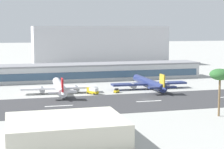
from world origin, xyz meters
The scene contains 12 objects.
ground_plane centered at (0.00, 0.00, 0.00)m, with size 1400.00×1400.00×0.00m, color #A8A8A3.
runway_strip centered at (0.00, -4.68, 0.04)m, with size 800.00×42.01×0.08m, color #38383A.
runway_centreline_dash_3 centered at (-40.79, -4.68, 0.09)m, with size 12.00×1.20×0.01m, color white.
runway_centreline_dash_4 centered at (-0.13, -4.68, 0.09)m, with size 12.00×1.20×0.01m, color white.
terminal_building centered at (-10.60, 73.40, 5.17)m, with size 143.83×20.82×10.33m.
distant_hotel_block centered at (18.35, 168.56, 17.12)m, with size 117.63×34.96×34.24m, color #BCBCC1.
airliner_red_tail_gate_0 centered at (-36.41, 26.40, 3.19)m, with size 38.57×47.89×9.99m.
airliner_gold_tail_gate_1 centered at (12.51, 27.72, 3.22)m, with size 41.68×48.44×10.11m.
service_box_truck_0 centered at (-20.61, 20.59, 1.79)m, with size 5.38×6.30×3.25m.
service_baggage_tug_1 centered at (-8.00, 21.39, 1.05)m, with size 3.42×3.37×2.20m.
palm_tree_1 centered at (14.81, -39.12, 15.52)m, with size 7.76×7.76×17.94m.
foreground_hangar centered at (-45.69, -57.91, 3.66)m, with size 33.34×25.44×7.32m, color beige.
Camera 1 is at (-61.09, -165.77, 33.14)m, focal length 61.95 mm.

